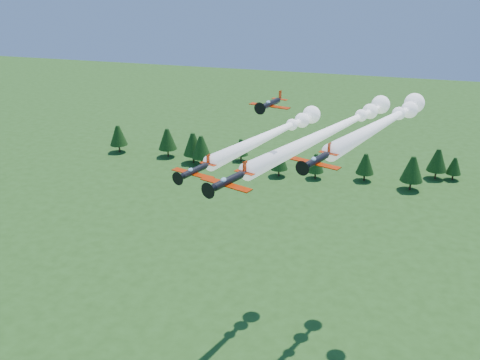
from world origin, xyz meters
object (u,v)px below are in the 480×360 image
(plane_lead, at_px, (337,128))
(plane_left, at_px, (276,132))
(plane_right, at_px, (387,121))
(plane_slot, at_px, (270,104))

(plane_lead, distance_m, plane_left, 12.36)
(plane_lead, relative_size, plane_right, 1.30)
(plane_right, bearing_deg, plane_left, -173.16)
(plane_lead, xyz_separation_m, plane_slot, (-8.34, -15.82, 7.43))
(plane_left, distance_m, plane_slot, 21.93)
(plane_left, distance_m, plane_right, 21.09)
(plane_left, xyz_separation_m, plane_right, (19.94, -4.66, 5.03))
(plane_slot, bearing_deg, plane_right, 54.65)
(plane_lead, height_order, plane_right, plane_right)
(plane_right, distance_m, plane_slot, 22.70)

